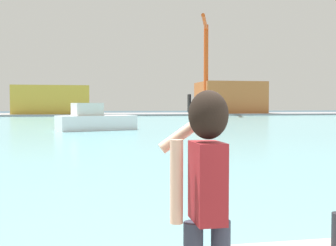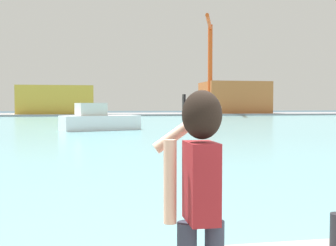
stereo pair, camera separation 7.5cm
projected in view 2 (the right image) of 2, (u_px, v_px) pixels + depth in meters
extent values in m
plane|color=#334751|center=(108.00, 123.00, 52.14)|extent=(220.00, 220.00, 0.00)
cube|color=#6BA8B2|center=(108.00, 122.00, 54.11)|extent=(140.00, 100.00, 0.02)
cube|color=gray|center=(102.00, 114.00, 93.43)|extent=(140.00, 20.00, 0.38)
cube|color=maroon|center=(201.00, 182.00, 2.90)|extent=(0.20, 0.34, 0.56)
sphere|color=#E0B293|center=(201.00, 116.00, 2.88)|extent=(0.22, 0.22, 0.22)
ellipsoid|color=black|center=(202.00, 115.00, 2.86)|extent=(0.28, 0.26, 0.34)
cylinder|color=#E0B293|center=(170.00, 182.00, 2.86)|extent=(0.09, 0.09, 0.58)
cylinder|color=#E0B293|center=(187.00, 126.00, 3.09)|extent=(0.52, 0.09, 0.40)
cube|color=black|center=(184.00, 103.00, 3.20)|extent=(0.01, 0.07, 0.14)
cube|color=white|center=(100.00, 123.00, 37.04)|extent=(7.29, 4.58, 1.31)
cube|color=silver|center=(91.00, 109.00, 36.57)|extent=(2.87, 2.56, 1.11)
cube|color=gold|center=(57.00, 100.00, 90.11)|extent=(15.49, 12.63, 5.96)
cube|color=#B26633|center=(234.00, 98.00, 97.17)|extent=(14.34, 11.47, 7.23)
cylinder|color=#D84C19|center=(210.00, 69.00, 91.46)|extent=(1.00, 1.00, 19.50)
cylinder|color=#D84C19|center=(209.00, 22.00, 84.23)|extent=(5.05, 13.35, 0.70)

